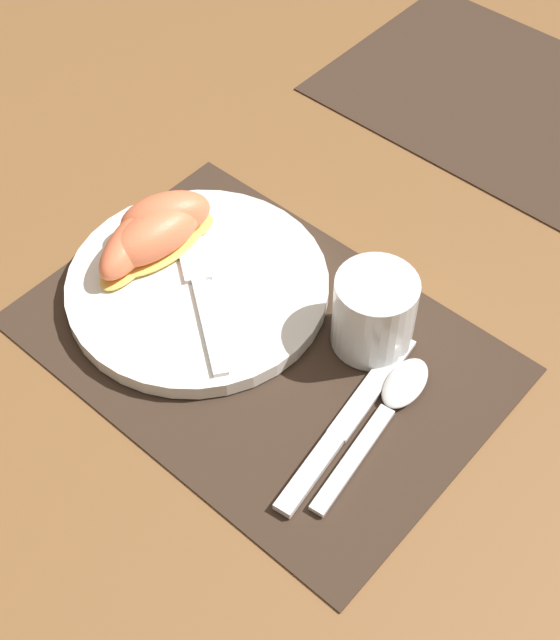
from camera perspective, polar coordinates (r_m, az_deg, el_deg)
name	(u,v)px	position (r m, az deg, el deg)	size (l,w,h in m)	color
ground_plane	(262,345)	(0.83, -1.18, -1.62)	(3.00, 3.00, 0.00)	brown
placemat	(262,344)	(0.83, -1.18, -1.54)	(0.43, 0.30, 0.00)	#38281E
placemat_far	(514,103)	(1.12, 14.75, 13.27)	(0.43, 0.30, 0.00)	#38281E
plate	(198,286)	(0.86, -5.29, 2.20)	(0.25, 0.25, 0.02)	white
juice_glass	(374,316)	(0.81, 6.01, 0.28)	(0.08, 0.08, 0.08)	silver
knife	(345,424)	(0.77, 4.20, -6.65)	(0.05, 0.21, 0.01)	silver
spoon	(392,402)	(0.79, 7.16, -5.26)	(0.05, 0.18, 0.01)	silver
fork	(200,286)	(0.85, -5.14, 2.16)	(0.16, 0.12, 0.00)	silver
citrus_wedge_0	(166,219)	(0.89, -7.31, 6.43)	(0.09, 0.11, 0.05)	#F7C656
citrus_wedge_1	(156,236)	(0.88, -7.97, 5.33)	(0.07, 0.11, 0.04)	#F7C656
citrus_wedge_2	(134,242)	(0.88, -9.35, 4.92)	(0.07, 0.12, 0.04)	#F7C656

